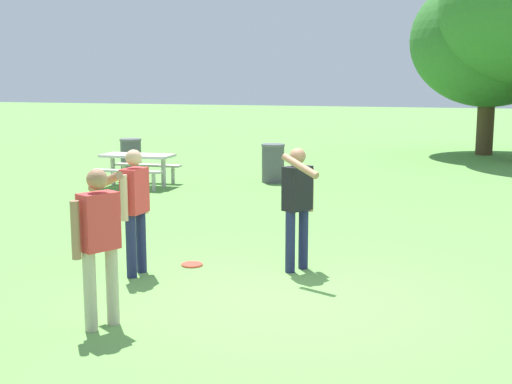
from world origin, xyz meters
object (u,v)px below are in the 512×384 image
(frisbee, at_px, (192,265))
(picnic_table_near, at_px, (138,163))
(person_bystander, at_px, (135,204))
(tree_tall_left, at_px, (490,40))
(person_thrower, at_px, (298,200))
(person_catcher, at_px, (99,236))
(trash_can_further_along, at_px, (131,156))
(trash_can_beside_table, at_px, (273,163))

(frisbee, distance_m, picnic_table_near, 7.33)
(person_bystander, distance_m, frisbee, 1.23)
(picnic_table_near, bearing_deg, tree_tall_left, 53.33)
(person_thrower, xyz_separation_m, person_catcher, (-1.29, -2.68, 0.00))
(person_thrower, xyz_separation_m, picnic_table_near, (-5.69, 5.67, -0.40))
(person_bystander, bearing_deg, trash_can_further_along, 120.97)
(frisbee, height_order, trash_can_further_along, trash_can_further_along)
(person_bystander, bearing_deg, person_catcher, -70.78)
(person_bystander, distance_m, picnic_table_near, 7.60)
(person_bystander, bearing_deg, picnic_table_near, 119.87)
(trash_can_beside_table, xyz_separation_m, trash_can_further_along, (-4.14, 0.14, 0.00))
(frisbee, bearing_deg, person_bystander, -127.00)
(trash_can_beside_table, bearing_deg, person_thrower, -68.99)
(person_bystander, height_order, picnic_table_near, person_bystander)
(trash_can_further_along, bearing_deg, person_thrower, -47.22)
(person_bystander, xyz_separation_m, tree_tall_left, (3.87, 16.85, 2.92))
(frisbee, xyz_separation_m, trash_can_further_along, (-5.56, 7.81, 0.47))
(person_thrower, bearing_deg, frisbee, -169.57)
(person_thrower, relative_size, frisbee, 5.57)
(trash_can_further_along, bearing_deg, picnic_table_near, -55.35)
(person_catcher, bearing_deg, frisbee, 93.17)
(picnic_table_near, relative_size, trash_can_beside_table, 1.89)
(frisbee, xyz_separation_m, picnic_table_near, (-4.26, 5.94, 0.55))
(person_thrower, distance_m, person_catcher, 2.98)
(trash_can_beside_table, bearing_deg, tree_tall_left, 60.65)
(picnic_table_near, distance_m, trash_can_further_along, 2.28)
(person_thrower, xyz_separation_m, person_bystander, (-1.91, -0.91, -0.02))
(person_thrower, relative_size, picnic_table_near, 0.91)
(person_bystander, xyz_separation_m, trash_can_further_along, (-5.07, 8.45, -0.46))
(person_catcher, relative_size, person_bystander, 1.00)
(frisbee, height_order, picnic_table_near, picnic_table_near)
(person_thrower, height_order, trash_can_further_along, person_thrower)
(person_catcher, height_order, tree_tall_left, tree_tall_left)
(trash_can_beside_table, bearing_deg, person_bystander, -83.59)
(picnic_table_near, bearing_deg, frisbee, -54.31)
(tree_tall_left, bearing_deg, picnic_table_near, -126.67)
(person_bystander, xyz_separation_m, picnic_table_near, (-3.78, 6.58, -0.38))
(person_thrower, xyz_separation_m, trash_can_beside_table, (-2.84, 7.40, -0.48))
(frisbee, distance_m, trash_can_further_along, 9.60)
(trash_can_further_along, bearing_deg, person_bystander, -59.03)
(person_thrower, height_order, frisbee, person_thrower)
(person_catcher, bearing_deg, picnic_table_near, 117.76)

